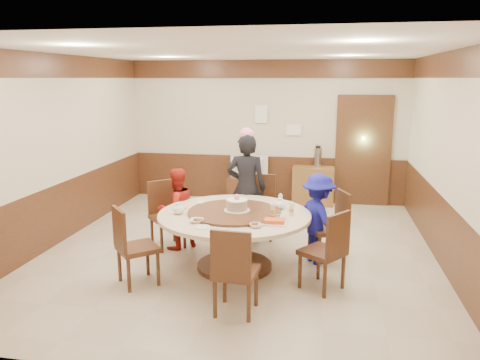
% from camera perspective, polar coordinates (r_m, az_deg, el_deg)
% --- Properties ---
extents(room, '(6.00, 6.04, 2.84)m').
position_cam_1_polar(room, '(6.57, -0.03, 0.29)').
color(room, '#C0AE99').
rests_on(room, ground).
extents(banquet_table, '(1.96, 1.96, 0.78)m').
position_cam_1_polar(banquet_table, '(6.09, -0.68, -6.01)').
color(banquet_table, '#492816').
rests_on(banquet_table, ground).
extents(chair_0, '(0.58, 0.58, 0.97)m').
position_cam_1_polar(chair_0, '(6.50, 10.74, -7.14)').
color(chair_0, '#492816').
rests_on(chair_0, ground).
extents(chair_1, '(0.45, 0.46, 0.97)m').
position_cam_1_polar(chair_1, '(7.34, 2.53, -4.66)').
color(chair_1, '#492816').
rests_on(chair_1, ground).
extents(chair_2, '(0.62, 0.62, 0.97)m').
position_cam_1_polar(chair_2, '(7.01, -8.86, -5.63)').
color(chair_2, '#492816').
rests_on(chair_2, ground).
extents(chair_3, '(0.62, 0.62, 0.97)m').
position_cam_1_polar(chair_3, '(5.84, -12.52, -9.50)').
color(chair_3, '#492816').
rests_on(chair_3, ground).
extents(chair_4, '(0.47, 0.48, 0.97)m').
position_cam_1_polar(chair_4, '(5.05, -0.55, -12.78)').
color(chair_4, '#492816').
rests_on(chair_4, ground).
extents(chair_5, '(0.62, 0.61, 0.97)m').
position_cam_1_polar(chair_5, '(5.67, 10.13, -10.10)').
color(chair_5, '#492816').
rests_on(chair_5, ground).
extents(person_standing, '(0.61, 0.40, 1.65)m').
position_cam_1_polar(person_standing, '(7.06, 0.80, -0.98)').
color(person_standing, black).
rests_on(person_standing, ground).
extents(person_red, '(0.72, 0.73, 1.19)m').
position_cam_1_polar(person_red, '(6.85, -7.74, -3.49)').
color(person_red, '#A61F16').
rests_on(person_red, ground).
extents(person_blue, '(0.84, 0.90, 1.22)m').
position_cam_1_polar(person_blue, '(6.34, 9.53, -4.70)').
color(person_blue, navy).
rests_on(person_blue, ground).
extents(birthday_cake, '(0.34, 0.34, 0.22)m').
position_cam_1_polar(birthday_cake, '(6.00, -0.38, -3.05)').
color(birthday_cake, white).
rests_on(birthday_cake, banquet_table).
extents(teapot_left, '(0.17, 0.15, 0.13)m').
position_cam_1_polar(teapot_left, '(6.03, -7.51, -3.56)').
color(teapot_left, white).
rests_on(teapot_left, banquet_table).
extents(teapot_right, '(0.17, 0.15, 0.13)m').
position_cam_1_polar(teapot_right, '(6.22, 4.88, -3.01)').
color(teapot_right, white).
rests_on(teapot_right, banquet_table).
extents(bowl_0, '(0.14, 0.14, 0.03)m').
position_cam_1_polar(bowl_0, '(6.46, -4.76, -2.82)').
color(bowl_0, white).
rests_on(bowl_0, banquet_table).
extents(bowl_1, '(0.14, 0.14, 0.04)m').
position_cam_1_polar(bowl_1, '(5.46, 1.90, -5.54)').
color(bowl_1, white).
rests_on(bowl_1, banquet_table).
extents(bowl_2, '(0.17, 0.17, 0.04)m').
position_cam_1_polar(bowl_2, '(5.66, -5.31, -4.96)').
color(bowl_2, white).
rests_on(bowl_2, banquet_table).
extents(bowl_3, '(0.13, 0.13, 0.04)m').
position_cam_1_polar(bowl_3, '(5.81, 5.03, -4.52)').
color(bowl_3, white).
rests_on(bowl_3, banquet_table).
extents(saucer_near, '(0.18, 0.18, 0.01)m').
position_cam_1_polar(saucer_near, '(5.47, -4.59, -5.73)').
color(saucer_near, white).
rests_on(saucer_near, banquet_table).
extents(saucer_far, '(0.18, 0.18, 0.01)m').
position_cam_1_polar(saucer_far, '(6.43, 4.11, -2.96)').
color(saucer_far, white).
rests_on(saucer_far, banquet_table).
extents(shrimp_platter, '(0.30, 0.20, 0.06)m').
position_cam_1_polar(shrimp_platter, '(5.58, 4.23, -5.12)').
color(shrimp_platter, white).
rests_on(shrimp_platter, banquet_table).
extents(bottle_0, '(0.06, 0.06, 0.16)m').
position_cam_1_polar(bottle_0, '(5.85, 4.02, -3.78)').
color(bottle_0, silver).
rests_on(bottle_0, banquet_table).
extents(bottle_1, '(0.06, 0.06, 0.16)m').
position_cam_1_polar(bottle_1, '(5.92, 6.28, -3.60)').
color(bottle_1, silver).
rests_on(bottle_1, banquet_table).
extents(bottle_2, '(0.06, 0.06, 0.16)m').
position_cam_1_polar(bottle_2, '(6.33, 4.95, -2.55)').
color(bottle_2, silver).
rests_on(bottle_2, banquet_table).
extents(tv_stand, '(0.85, 0.45, 0.50)m').
position_cam_1_polar(tv_stand, '(9.43, 1.10, -1.16)').
color(tv_stand, '#492816').
rests_on(tv_stand, ground).
extents(television, '(0.75, 0.18, 0.43)m').
position_cam_1_polar(television, '(9.34, 1.11, 1.62)').
color(television, gray).
rests_on(television, tv_stand).
extents(side_cabinet, '(0.80, 0.40, 0.75)m').
position_cam_1_polar(side_cabinet, '(9.32, 8.89, -0.69)').
color(side_cabinet, brown).
rests_on(side_cabinet, ground).
extents(thermos, '(0.15, 0.15, 0.38)m').
position_cam_1_polar(thermos, '(9.21, 9.47, 2.72)').
color(thermos, silver).
rests_on(thermos, side_cabinet).
extents(notice_left, '(0.25, 0.00, 0.35)m').
position_cam_1_polar(notice_left, '(9.37, 2.60, 8.03)').
color(notice_left, white).
rests_on(notice_left, room).
extents(notice_right, '(0.30, 0.00, 0.22)m').
position_cam_1_polar(notice_right, '(9.33, 6.56, 6.10)').
color(notice_right, white).
rests_on(notice_right, room).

